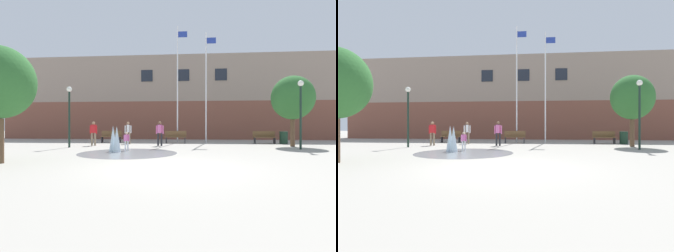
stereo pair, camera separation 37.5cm
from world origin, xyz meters
TOP-DOWN VIEW (x-y plane):
  - ground_plane at (0.00, 0.00)m, footprint 100.00×100.00m
  - library_building at (0.00, 19.58)m, footprint 36.00×6.05m
  - splash_fountain at (-2.90, 4.58)m, footprint 4.76×4.76m
  - park_bench_far_left at (-5.45, 11.57)m, footprint 1.60×0.44m
  - park_bench_center at (-0.44, 11.38)m, footprint 1.60×0.44m
  - park_bench_under_right_flagpole at (6.08, 11.54)m, footprint 1.60×0.44m
  - adult_in_red at (-5.72, 8.56)m, footprint 0.50×0.26m
  - adult_watching at (-1.32, 8.72)m, footprint 0.50×0.38m
  - child_with_pink_shirt at (-2.69, 5.36)m, footprint 0.31×0.24m
  - adult_near_bench at (-3.81, 10.29)m, footprint 0.50×0.38m
  - flagpole_left at (-0.30, 11.97)m, footprint 0.80×0.10m
  - flagpole_right at (1.88, 11.97)m, footprint 0.80×0.10m
  - lamp_post_left_lane at (-6.65, 7.05)m, footprint 0.32×0.32m
  - lamp_post_right_lane at (6.80, 6.93)m, footprint 0.32×0.32m
  - trash_can at (7.38, 11.32)m, footprint 0.56×0.56m
  - street_tree_foreground at (-6.03, 0.46)m, footprint 2.42×2.42m
  - street_tree_near_building at (7.14, 9.00)m, footprint 2.61×2.61m

SIDE VIEW (x-z plane):
  - ground_plane at x=0.00m, z-range 0.00..0.00m
  - trash_can at x=7.38m, z-range 0.00..0.90m
  - splash_fountain at x=-2.90m, z-range -0.19..1.14m
  - park_bench_far_left at x=-5.45m, z-range 0.02..0.93m
  - park_bench_center at x=-0.44m, z-range 0.02..0.93m
  - park_bench_under_right_flagpole at x=6.08m, z-range 0.02..0.93m
  - child_with_pink_shirt at x=-2.69m, z-range 0.09..1.07m
  - adult_in_red at x=-5.72m, z-range 0.14..1.73m
  - adult_watching at x=-1.32m, z-range 0.14..1.73m
  - adult_near_bench at x=-3.81m, z-range 0.14..1.73m
  - lamp_post_left_lane at x=-6.65m, z-range 0.58..4.28m
  - lamp_post_right_lane at x=6.80m, z-range 0.59..4.44m
  - street_tree_foreground at x=-6.03m, z-range 0.78..4.93m
  - street_tree_near_building at x=7.14m, z-range 0.84..5.33m
  - library_building at x=0.00m, z-range 0.00..8.09m
  - flagpole_right at x=1.88m, z-range 0.25..8.70m
  - flagpole_left at x=-0.30m, z-range 0.25..9.24m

